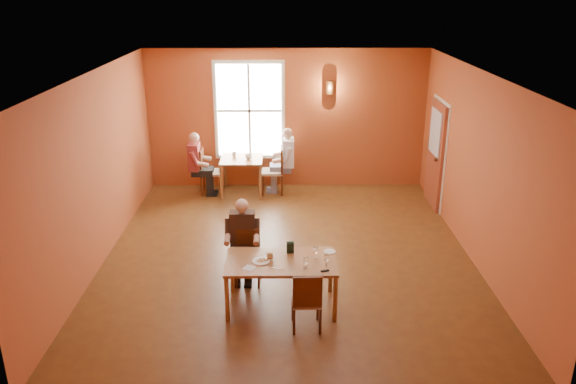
{
  "coord_description": "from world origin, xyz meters",
  "views": [
    {
      "loc": [
        -0.07,
        -8.39,
        4.24
      ],
      "look_at": [
        0.0,
        0.2,
        1.05
      ],
      "focal_mm": 35.0,
      "sensor_mm": 36.0,
      "label": 1
    }
  ],
  "objects_px": {
    "main_table": "(281,283)",
    "diner_maroon": "(210,164)",
    "chair_diner_main": "(248,259)",
    "chair_diner_maroon": "(211,171)",
    "chair_empty": "(306,299)",
    "second_table": "(242,176)",
    "diner_white": "(274,163)",
    "diner_main": "(247,247)",
    "chair_diner_white": "(272,171)"
  },
  "relations": [
    {
      "from": "diner_maroon",
      "to": "chair_diner_main",
      "type": "bearing_deg",
      "value": 14.84
    },
    {
      "from": "main_table",
      "to": "second_table",
      "type": "distance_m",
      "value": 4.62
    },
    {
      "from": "chair_diner_main",
      "to": "diner_white",
      "type": "relative_size",
      "value": 0.6
    },
    {
      "from": "chair_diner_main",
      "to": "main_table",
      "type": "bearing_deg",
      "value": 127.57
    },
    {
      "from": "diner_main",
      "to": "chair_empty",
      "type": "bearing_deg",
      "value": 125.87
    },
    {
      "from": "chair_diner_main",
      "to": "second_table",
      "type": "height_order",
      "value": "chair_diner_main"
    },
    {
      "from": "chair_empty",
      "to": "diner_white",
      "type": "height_order",
      "value": "diner_white"
    },
    {
      "from": "main_table",
      "to": "diner_maroon",
      "type": "height_order",
      "value": "diner_maroon"
    },
    {
      "from": "main_table",
      "to": "diner_white",
      "type": "distance_m",
      "value": 4.56
    },
    {
      "from": "main_table",
      "to": "second_table",
      "type": "xyz_separation_m",
      "value": [
        -0.85,
        4.54,
        0.03
      ]
    },
    {
      "from": "second_table",
      "to": "chair_diner_white",
      "type": "height_order",
      "value": "chair_diner_white"
    },
    {
      "from": "diner_white",
      "to": "chair_diner_white",
      "type": "bearing_deg",
      "value": 90.0
    },
    {
      "from": "chair_diner_white",
      "to": "main_table",
      "type": "bearing_deg",
      "value": -177.46
    },
    {
      "from": "second_table",
      "to": "main_table",
      "type": "bearing_deg",
      "value": -79.38
    },
    {
      "from": "chair_diner_maroon",
      "to": "main_table",
      "type": "bearing_deg",
      "value": 18.29
    },
    {
      "from": "diner_maroon",
      "to": "diner_main",
      "type": "bearing_deg",
      "value": 14.73
    },
    {
      "from": "diner_white",
      "to": "chair_diner_maroon",
      "type": "distance_m",
      "value": 1.34
    },
    {
      "from": "chair_empty",
      "to": "diner_maroon",
      "type": "bearing_deg",
      "value": 108.0
    },
    {
      "from": "chair_empty",
      "to": "second_table",
      "type": "relative_size",
      "value": 0.95
    },
    {
      "from": "main_table",
      "to": "chair_diner_maroon",
      "type": "bearing_deg",
      "value": 108.29
    },
    {
      "from": "second_table",
      "to": "diner_main",
      "type": "bearing_deg",
      "value": -84.88
    },
    {
      "from": "diner_white",
      "to": "second_table",
      "type": "bearing_deg",
      "value": 90.0
    },
    {
      "from": "chair_empty",
      "to": "chair_diner_white",
      "type": "bearing_deg",
      "value": 93.82
    },
    {
      "from": "diner_main",
      "to": "main_table",
      "type": "bearing_deg",
      "value": 128.88
    },
    {
      "from": "main_table",
      "to": "diner_maroon",
      "type": "relative_size",
      "value": 1.14
    },
    {
      "from": "chair_diner_white",
      "to": "second_table",
      "type": "bearing_deg",
      "value": 90.0
    },
    {
      "from": "second_table",
      "to": "chair_diner_maroon",
      "type": "xyz_separation_m",
      "value": [
        -0.65,
        0.0,
        0.11
      ]
    },
    {
      "from": "chair_diner_main",
      "to": "diner_maroon",
      "type": "relative_size",
      "value": 0.62
    },
    {
      "from": "diner_maroon",
      "to": "diner_white",
      "type": "bearing_deg",
      "value": 90.0
    },
    {
      "from": "chair_diner_main",
      "to": "diner_main",
      "type": "xyz_separation_m",
      "value": [
        0.0,
        -0.03,
        0.2
      ]
    },
    {
      "from": "chair_diner_main",
      "to": "chair_empty",
      "type": "height_order",
      "value": "chair_empty"
    },
    {
      "from": "chair_diner_maroon",
      "to": "diner_maroon",
      "type": "bearing_deg",
      "value": -90.0
    },
    {
      "from": "main_table",
      "to": "chair_diner_maroon",
      "type": "xyz_separation_m",
      "value": [
        -1.5,
        4.54,
        0.14
      ]
    },
    {
      "from": "main_table",
      "to": "diner_maroon",
      "type": "bearing_deg",
      "value": 108.63
    },
    {
      "from": "main_table",
      "to": "chair_empty",
      "type": "height_order",
      "value": "chair_empty"
    },
    {
      "from": "diner_main",
      "to": "diner_white",
      "type": "height_order",
      "value": "diner_white"
    },
    {
      "from": "chair_diner_white",
      "to": "diner_white",
      "type": "height_order",
      "value": "diner_white"
    },
    {
      "from": "chair_empty",
      "to": "chair_diner_white",
      "type": "relative_size",
      "value": 0.83
    },
    {
      "from": "main_table",
      "to": "chair_empty",
      "type": "distance_m",
      "value": 0.62
    },
    {
      "from": "chair_diner_white",
      "to": "chair_diner_main",
      "type": "bearing_deg",
      "value": 175.62
    },
    {
      "from": "chair_empty",
      "to": "diner_maroon",
      "type": "height_order",
      "value": "diner_maroon"
    },
    {
      "from": "main_table",
      "to": "diner_white",
      "type": "relative_size",
      "value": 1.11
    },
    {
      "from": "second_table",
      "to": "diner_white",
      "type": "bearing_deg",
      "value": 0.0
    },
    {
      "from": "chair_diner_main",
      "to": "diner_maroon",
      "type": "xyz_separation_m",
      "value": [
        -1.03,
        3.89,
        0.25
      ]
    },
    {
      "from": "chair_empty",
      "to": "main_table",
      "type": "bearing_deg",
      "value": 119.84
    },
    {
      "from": "chair_empty",
      "to": "diner_main",
      "type": "bearing_deg",
      "value": 123.73
    },
    {
      "from": "chair_diner_main",
      "to": "diner_main",
      "type": "bearing_deg",
      "value": 90.0
    },
    {
      "from": "second_table",
      "to": "chair_diner_maroon",
      "type": "distance_m",
      "value": 0.66
    },
    {
      "from": "chair_diner_white",
      "to": "diner_white",
      "type": "distance_m",
      "value": 0.18
    },
    {
      "from": "chair_diner_maroon",
      "to": "diner_main",
      "type": "bearing_deg",
      "value": 14.32
    }
  ]
}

